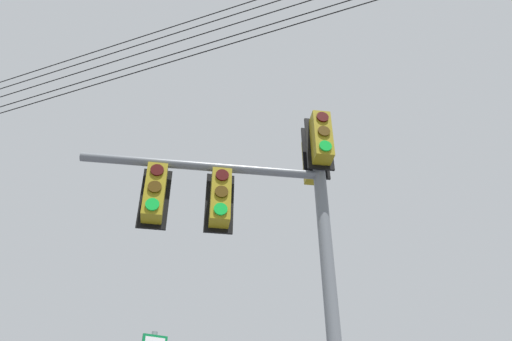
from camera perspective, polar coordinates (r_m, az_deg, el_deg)
name	(u,v)px	position (r m, az deg, el deg)	size (l,w,h in m)	color
signal_mast_assembly	(274,220)	(7.37, 2.11, -5.83)	(1.91, 3.83, 6.81)	slate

